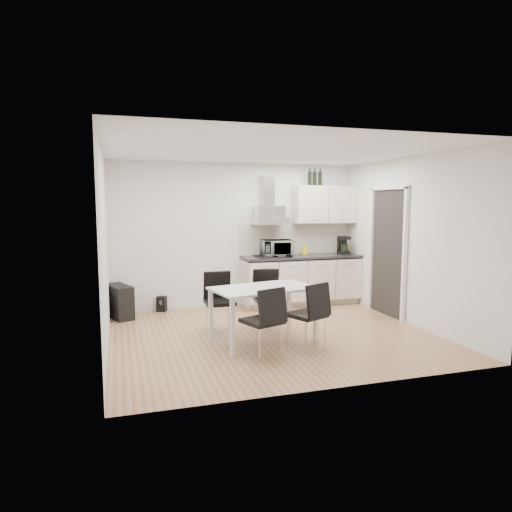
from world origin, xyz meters
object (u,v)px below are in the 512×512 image
Objects in this scene: guitar_amp at (119,301)px; floor_speaker at (162,304)px; dining_table at (263,293)px; chair_near_left at (262,322)px; chair_near_right at (306,316)px; kitchenette at (303,260)px; chair_far_right at (268,299)px; chair_far_left at (220,303)px.

floor_speaker is (0.71, 0.25, -0.14)m from guitar_amp.
chair_near_left reaches higher than dining_table.
kitchenette is at bearing 44.48° from chair_near_right.
kitchenette is 3.09m from chair_near_left.
chair_far_right is 1.00× the size of chair_near_left.
chair_near_right is (-0.98, -2.47, -0.39)m from kitchenette.
chair_near_left is at bearing 104.08° from chair_far_left.
chair_far_left is 1.00× the size of chair_near_right.
chair_near_left reaches higher than floor_speaker.
chair_near_right is at bearing 132.26° from chair_far_left.
kitchenette is 2.45m from dining_table.
chair_near_right is at bearing -111.62° from kitchenette.
chair_near_left is (-0.49, -1.21, 0.00)m from chair_far_right.
chair_far_right and chair_near_right have the same top height.
chair_far_right is (0.27, 0.60, -0.23)m from dining_table.
chair_far_left is at bearing 7.70° from chair_far_right.
kitchenette is 2.68m from chair_near_right.
chair_far_left and chair_near_left have the same top height.
chair_near_right reaches higher than dining_table.
dining_table reaches higher than guitar_amp.
guitar_amp is at bearing 122.75° from dining_table.
chair_far_right is 3.36× the size of floor_speaker.
chair_far_left is at bearing -63.94° from guitar_amp.
dining_table is 1.70× the size of chair_near_left.
chair_far_left is 1.25× the size of guitar_amp.
chair_far_left is at bearing -43.57° from floor_speaker.
chair_near_right is (0.16, -1.08, 0.00)m from chair_far_right.
chair_near_right is at bearing -35.88° from floor_speaker.
chair_near_right is at bearing -8.83° from chair_near_left.
chair_near_left is 3.02m from guitar_amp.
guitar_amp is at bearing 102.76° from chair_near_left.
chair_far_left is at bearing 81.99° from chair_near_left.
dining_table is (-1.41, -2.00, -0.16)m from kitchenette.
floor_speaker is (-1.17, 2.16, -0.53)m from dining_table.
kitchenette is 3.33m from guitar_amp.
floor_speaker is (-0.69, 1.58, -0.31)m from chair_far_left.
chair_far_right reaches higher than floor_speaker.
guitar_amp is (-1.39, 1.33, -0.17)m from chair_far_left.
chair_far_right is 2.52m from guitar_amp.
chair_near_left is at bearing -48.11° from floor_speaker.
dining_table is at bearing -38.75° from floor_speaker.
kitchenette is 3.57× the size of guitar_amp.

